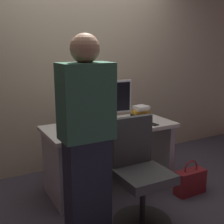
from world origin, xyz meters
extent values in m
plane|color=#3D3842|center=(0.00, 0.00, 0.00)|extent=(9.00, 9.00, 0.00)
cube|color=tan|center=(0.00, 0.82, 1.50)|extent=(6.40, 0.10, 3.00)
cube|color=beige|center=(0.00, 0.00, 0.70)|extent=(1.39, 0.64, 0.04)
cube|color=#B2B2B7|center=(-0.64, 0.00, 0.34)|extent=(0.06, 0.56, 0.68)
cube|color=#B2B2B7|center=(0.64, 0.00, 0.34)|extent=(0.06, 0.56, 0.68)
cylinder|color=black|center=(-0.08, -0.75, 0.01)|extent=(0.52, 0.52, 0.03)
cylinder|color=black|center=(-0.08, -0.75, 0.23)|extent=(0.05, 0.05, 0.39)
cube|color=#3F3F3F|center=(-0.08, -0.75, 0.46)|extent=(0.44, 0.44, 0.08)
cube|color=#3F3F3F|center=(-0.08, -0.56, 0.72)|extent=(0.40, 0.06, 0.44)
cube|color=#262838|center=(-0.56, -0.67, 0.42)|extent=(0.34, 0.20, 0.85)
cube|color=#38664C|center=(-0.56, -0.67, 1.14)|extent=(0.40, 0.24, 0.58)
sphere|color=#A57A5B|center=(-0.56, -0.67, 1.53)|extent=(0.22, 0.22, 0.22)
cube|color=silver|center=(0.04, 0.12, 0.73)|extent=(0.21, 0.16, 0.02)
cube|color=silver|center=(0.04, 0.12, 0.78)|extent=(0.04, 0.03, 0.08)
cube|color=silver|center=(0.04, 0.12, 1.00)|extent=(0.54, 0.09, 0.36)
cube|color=black|center=(0.04, 0.10, 1.00)|extent=(0.49, 0.06, 0.32)
cube|color=white|center=(-0.08, -0.14, 0.73)|extent=(0.44, 0.15, 0.02)
ellipsoid|color=white|center=(0.23, -0.13, 0.74)|extent=(0.06, 0.10, 0.03)
cylinder|color=white|center=(-0.42, -0.07, 0.77)|extent=(0.07, 0.07, 0.10)
cylinder|color=white|center=(-0.44, 0.15, 0.77)|extent=(0.08, 0.08, 0.10)
cube|color=black|center=(0.51, 0.16, 0.73)|extent=(0.24, 0.19, 0.03)
cube|color=gold|center=(0.51, 0.18, 0.77)|extent=(0.20, 0.12, 0.04)
cube|color=beige|center=(0.51, 0.17, 0.80)|extent=(0.15, 0.11, 0.02)
cube|color=white|center=(0.51, 0.17, 0.83)|extent=(0.18, 0.17, 0.03)
cube|color=black|center=(0.41, -0.20, 0.72)|extent=(0.09, 0.15, 0.01)
cube|color=maroon|center=(0.68, -0.54, 0.13)|extent=(0.34, 0.14, 0.26)
torus|color=maroon|center=(0.68, -0.54, 0.29)|extent=(0.18, 0.02, 0.18)
camera|label=1|loc=(-1.43, -2.67, 1.56)|focal=47.21mm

